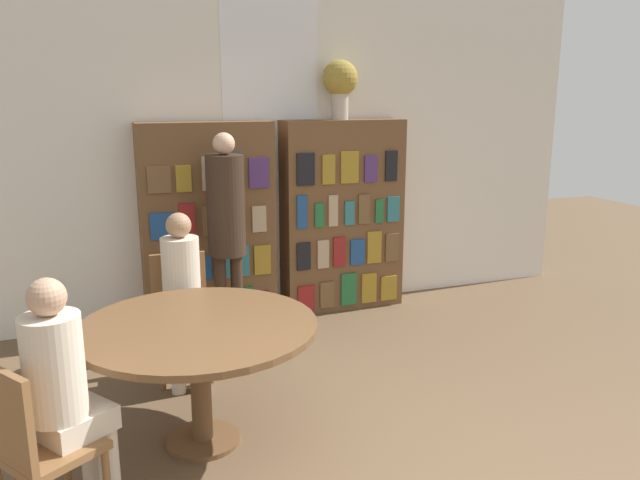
{
  "coord_description": "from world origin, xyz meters",
  "views": [
    {
      "loc": [
        -1.59,
        -1.95,
        2.03
      ],
      "look_at": [
        -0.13,
        2.0,
        1.05
      ],
      "focal_mm": 35.0,
      "sensor_mm": 36.0,
      "label": 1
    }
  ],
  "objects_px": {
    "bookshelf_left": "(208,226)",
    "chair_near_camera": "(33,442)",
    "chair_left_side": "(181,309)",
    "seated_reader_right": "(64,386)",
    "librarian_standing": "(226,216)",
    "bookshelf_right": "(342,216)",
    "seated_reader_left": "(182,289)",
    "reading_table": "(199,340)",
    "flower_vase": "(340,82)"
  },
  "relations": [
    {
      "from": "bookshelf_left",
      "to": "chair_near_camera",
      "type": "height_order",
      "value": "bookshelf_left"
    },
    {
      "from": "chair_left_side",
      "to": "seated_reader_right",
      "type": "height_order",
      "value": "seated_reader_right"
    },
    {
      "from": "librarian_standing",
      "to": "bookshelf_right",
      "type": "bearing_deg",
      "value": 22.25
    },
    {
      "from": "seated_reader_left",
      "to": "chair_near_camera",
      "type": "bearing_deg",
      "value": 60.2
    },
    {
      "from": "chair_left_side",
      "to": "librarian_standing",
      "type": "xyz_separation_m",
      "value": [
        0.46,
        0.49,
        0.57
      ]
    },
    {
      "from": "bookshelf_left",
      "to": "reading_table",
      "type": "bearing_deg",
      "value": -102.27
    },
    {
      "from": "seated_reader_left",
      "to": "librarian_standing",
      "type": "height_order",
      "value": "librarian_standing"
    },
    {
      "from": "bookshelf_right",
      "to": "seated_reader_left",
      "type": "distance_m",
      "value": 2.06
    },
    {
      "from": "seated_reader_left",
      "to": "librarian_standing",
      "type": "distance_m",
      "value": 0.89
    },
    {
      "from": "flower_vase",
      "to": "reading_table",
      "type": "bearing_deg",
      "value": -129.96
    },
    {
      "from": "chair_near_camera",
      "to": "bookshelf_right",
      "type": "bearing_deg",
      "value": 101.27
    },
    {
      "from": "bookshelf_right",
      "to": "flower_vase",
      "type": "xyz_separation_m",
      "value": [
        -0.03,
        0.0,
        1.24
      ]
    },
    {
      "from": "bookshelf_left",
      "to": "chair_left_side",
      "type": "relative_size",
      "value": 2.02
    },
    {
      "from": "flower_vase",
      "to": "librarian_standing",
      "type": "bearing_deg",
      "value": -157.02
    },
    {
      "from": "reading_table",
      "to": "chair_near_camera",
      "type": "distance_m",
      "value": 1.04
    },
    {
      "from": "bookshelf_left",
      "to": "flower_vase",
      "type": "relative_size",
      "value": 3.38
    },
    {
      "from": "bookshelf_left",
      "to": "bookshelf_right",
      "type": "distance_m",
      "value": 1.29
    },
    {
      "from": "bookshelf_left",
      "to": "bookshelf_right",
      "type": "height_order",
      "value": "same"
    },
    {
      "from": "bookshelf_left",
      "to": "seated_reader_left",
      "type": "distance_m",
      "value": 1.25
    },
    {
      "from": "chair_left_side",
      "to": "seated_reader_right",
      "type": "relative_size",
      "value": 0.72
    },
    {
      "from": "bookshelf_right",
      "to": "chair_near_camera",
      "type": "distance_m",
      "value": 3.67
    },
    {
      "from": "bookshelf_left",
      "to": "bookshelf_right",
      "type": "bearing_deg",
      "value": -0.01
    },
    {
      "from": "chair_near_camera",
      "to": "seated_reader_right",
      "type": "height_order",
      "value": "seated_reader_right"
    },
    {
      "from": "bookshelf_left",
      "to": "seated_reader_left",
      "type": "xyz_separation_m",
      "value": [
        -0.41,
        -1.17,
        -0.19
      ]
    },
    {
      "from": "bookshelf_right",
      "to": "reading_table",
      "type": "xyz_separation_m",
      "value": [
        -1.72,
        -2.01,
        -0.25
      ]
    },
    {
      "from": "bookshelf_right",
      "to": "flower_vase",
      "type": "distance_m",
      "value": 1.24
    },
    {
      "from": "chair_left_side",
      "to": "seated_reader_right",
      "type": "xyz_separation_m",
      "value": [
        -0.74,
        -1.5,
        0.21
      ]
    },
    {
      "from": "chair_left_side",
      "to": "librarian_standing",
      "type": "height_order",
      "value": "librarian_standing"
    },
    {
      "from": "bookshelf_left",
      "to": "seated_reader_right",
      "type": "xyz_separation_m",
      "value": [
        -1.14,
        -2.48,
        -0.19
      ]
    },
    {
      "from": "chair_left_side",
      "to": "librarian_standing",
      "type": "distance_m",
      "value": 0.88
    },
    {
      "from": "flower_vase",
      "to": "librarian_standing",
      "type": "xyz_separation_m",
      "value": [
        -1.19,
        -0.51,
        -1.07
      ]
    },
    {
      "from": "reading_table",
      "to": "seated_reader_right",
      "type": "xyz_separation_m",
      "value": [
        -0.7,
        -0.47,
        0.06
      ]
    },
    {
      "from": "bookshelf_right",
      "to": "chair_near_camera",
      "type": "relative_size",
      "value": 2.02
    },
    {
      "from": "bookshelf_left",
      "to": "reading_table",
      "type": "xyz_separation_m",
      "value": [
        -0.44,
        -2.01,
        -0.25
      ]
    },
    {
      "from": "bookshelf_left",
      "to": "chair_left_side",
      "type": "distance_m",
      "value": 1.14
    },
    {
      "from": "flower_vase",
      "to": "seated_reader_left",
      "type": "xyz_separation_m",
      "value": [
        -1.66,
        -1.17,
        -1.44
      ]
    },
    {
      "from": "seated_reader_right",
      "to": "reading_table",
      "type": "bearing_deg",
      "value": 90.0
    },
    {
      "from": "chair_left_side",
      "to": "chair_near_camera",
      "type": "bearing_deg",
      "value": 63.0
    },
    {
      "from": "reading_table",
      "to": "seated_reader_left",
      "type": "distance_m",
      "value": 0.85
    },
    {
      "from": "flower_vase",
      "to": "seated_reader_left",
      "type": "bearing_deg",
      "value": -144.75
    },
    {
      "from": "chair_near_camera",
      "to": "chair_left_side",
      "type": "bearing_deg",
      "value": 117.0
    },
    {
      "from": "bookshelf_right",
      "to": "reading_table",
      "type": "relative_size",
      "value": 1.31
    },
    {
      "from": "chair_left_side",
      "to": "seated_reader_left",
      "type": "bearing_deg",
      "value": 90.0
    },
    {
      "from": "chair_left_side",
      "to": "bookshelf_left",
      "type": "bearing_deg",
      "value": -109.81
    },
    {
      "from": "reading_table",
      "to": "chair_left_side",
      "type": "xyz_separation_m",
      "value": [
        0.04,
        1.03,
        -0.15
      ]
    },
    {
      "from": "reading_table",
      "to": "seated_reader_left",
      "type": "relative_size",
      "value": 1.11
    },
    {
      "from": "chair_left_side",
      "to": "seated_reader_left",
      "type": "relative_size",
      "value": 0.72
    },
    {
      "from": "chair_left_side",
      "to": "flower_vase",
      "type": "bearing_deg",
      "value": -146.83
    },
    {
      "from": "reading_table",
      "to": "librarian_standing",
      "type": "relative_size",
      "value": 0.79
    },
    {
      "from": "librarian_standing",
      "to": "reading_table",
      "type": "bearing_deg",
      "value": -108.23
    }
  ]
}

